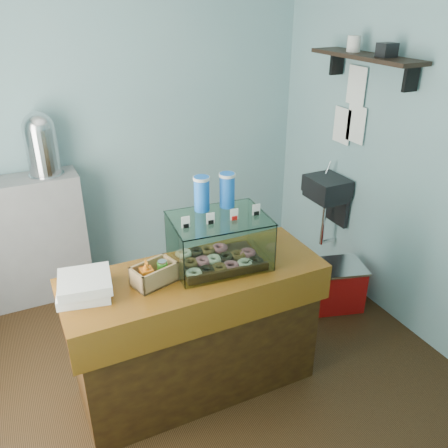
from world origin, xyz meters
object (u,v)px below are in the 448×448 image
display_case (218,238)px  red_cooler (335,285)px  counter (197,331)px  coffee_urn (41,142)px

display_case → red_cooler: size_ratio=1.17×
display_case → red_cooler: (1.22, 0.28, -0.87)m
counter → display_case: display_case is taller
coffee_urn → counter: bearing=-68.3°
counter → display_case: (0.18, 0.06, 0.61)m
counter → display_case: size_ratio=2.61×
counter → red_cooler: bearing=13.8°
coffee_urn → red_cooler: 2.65m
coffee_urn → red_cooler: bearing=-31.4°
counter → red_cooler: 1.47m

